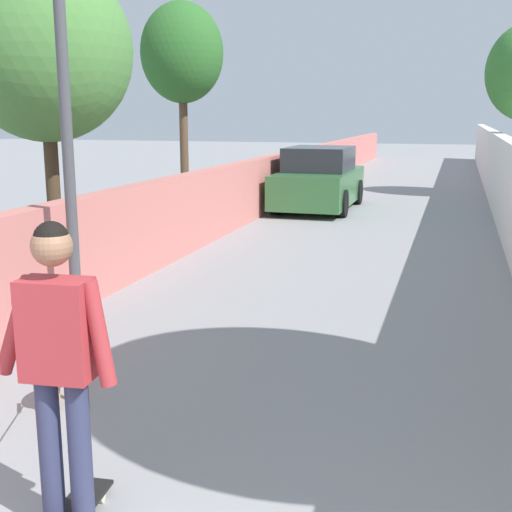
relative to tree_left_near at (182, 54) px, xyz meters
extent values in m
plane|color=gray|center=(1.00, -4.20, -3.61)|extent=(80.00, 80.00, 0.00)
cube|color=#CC726B|center=(-1.00, -1.47, -2.95)|extent=(48.00, 0.30, 1.33)
cylinder|color=brown|center=(0.00, 0.00, -2.06)|extent=(0.19, 0.19, 3.10)
ellipsoid|color=#2D6628|center=(0.00, 0.00, 0.03)|extent=(1.81, 1.81, 2.16)
cylinder|color=#473523|center=(-5.50, -0.24, -2.38)|extent=(0.20, 0.20, 2.47)
ellipsoid|color=#4C843D|center=(-5.50, -0.24, -0.40)|extent=(2.47, 2.47, 2.55)
cylinder|color=#4C4C51|center=(-7.86, -2.02, -1.49)|extent=(0.12, 0.12, 4.26)
cylinder|color=beige|center=(-10.72, -3.80, -3.58)|extent=(0.06, 0.04, 0.06)
cylinder|color=beige|center=(-10.71, -3.94, -3.58)|extent=(0.06, 0.04, 0.06)
cylinder|color=#333859|center=(-11.00, -3.81, -3.11)|extent=(0.14, 0.14, 0.84)
cylinder|color=#333859|center=(-10.98, -3.99, -3.11)|extent=(0.14, 0.14, 0.84)
cube|color=#B23338|center=(-10.99, -3.90, -2.42)|extent=(0.26, 0.40, 0.56)
cylinder|color=#B23338|center=(-11.02, -3.66, -2.41)|extent=(0.12, 0.29, 0.58)
cylinder|color=#B23338|center=(-10.97, -4.13, -2.42)|extent=(0.11, 0.18, 0.59)
sphere|color=#9E7051|center=(-10.99, -3.90, -1.96)|extent=(0.22, 0.22, 0.22)
sphere|color=black|center=(-10.99, -3.90, -1.92)|extent=(0.19, 0.19, 0.19)
ellipsoid|color=tan|center=(-9.59, -2.90, -3.35)|extent=(0.39, 0.26, 0.22)
sphere|color=tan|center=(-9.35, -2.87, -3.28)|extent=(0.15, 0.15, 0.15)
cone|color=black|center=(-9.35, -2.83, -3.20)|extent=(0.05, 0.05, 0.06)
cone|color=black|center=(-9.34, -2.91, -3.20)|extent=(0.05, 0.05, 0.06)
cylinder|color=tan|center=(-9.48, -2.82, -3.52)|extent=(0.04, 0.04, 0.18)
cylinder|color=tan|center=(-9.47, -2.94, -3.52)|extent=(0.04, 0.04, 0.18)
cylinder|color=tan|center=(-9.72, -2.85, -3.52)|extent=(0.04, 0.04, 0.18)
cylinder|color=tan|center=(-9.70, -2.97, -3.52)|extent=(0.04, 0.04, 0.18)
cylinder|color=tan|center=(-9.83, -2.92, -3.27)|extent=(0.14, 0.04, 0.13)
cylinder|color=black|center=(-10.29, -3.40, -2.89)|extent=(1.41, 1.01, 0.66)
cube|color=#336B38|center=(2.33, -2.62, -3.05)|extent=(3.86, 1.70, 0.80)
cube|color=#262B33|center=(2.33, -2.62, -2.37)|extent=(2.01, 1.50, 0.60)
cylinder|color=black|center=(3.52, -1.83, -3.29)|extent=(0.64, 0.22, 0.64)
cylinder|color=black|center=(3.52, -3.41, -3.29)|extent=(0.64, 0.22, 0.64)
cylinder|color=black|center=(1.13, -1.83, -3.29)|extent=(0.64, 0.22, 0.64)
cylinder|color=black|center=(1.13, -3.41, -3.29)|extent=(0.64, 0.22, 0.64)
camera|label=1|loc=(-13.93, -5.90, -1.28)|focal=46.46mm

